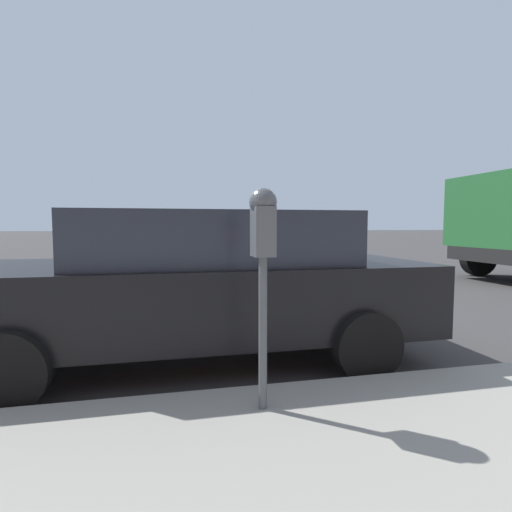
{
  "coord_description": "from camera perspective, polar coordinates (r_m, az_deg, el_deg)",
  "views": [
    {
      "loc": [
        -5.26,
        1.05,
        1.41
      ],
      "look_at": [
        -2.47,
        0.42,
        1.19
      ],
      "focal_mm": 28.0,
      "sensor_mm": 36.0,
      "label": 1
    }
  ],
  "objects": [
    {
      "name": "ground_plane",
      "position": [
        5.54,
        -1.41,
        -10.4
      ],
      "size": [
        220.0,
        220.0,
        0.0
      ],
      "primitive_type": "plane",
      "color": "#3D3A3A"
    },
    {
      "name": "parking_meter",
      "position": [
        2.73,
        0.99,
        2.12
      ],
      "size": [
        0.21,
        0.19,
        1.54
      ],
      "color": "#4C5156",
      "rests_on": "sidewalk"
    },
    {
      "name": "car_black",
      "position": [
        4.22,
        -8.04,
        -3.77
      ],
      "size": [
        2.05,
        4.79,
        1.55
      ],
      "rotation": [
        0.0,
        0.0,
        0.0
      ],
      "color": "black",
      "rests_on": "ground_plane"
    }
  ]
}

